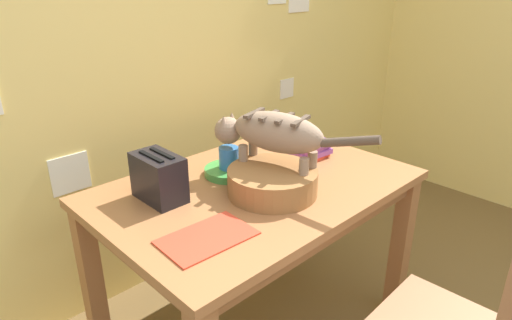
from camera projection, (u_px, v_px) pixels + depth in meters
wall_rear at (131, 37)px, 1.99m from camera, size 4.93×0.11×2.50m
dining_table at (256, 205)px, 1.78m from camera, size 1.21×0.82×0.75m
cat at (272, 135)px, 1.66m from camera, size 0.23×0.63×0.30m
saucer_bowl at (229, 171)px, 1.82m from camera, size 0.20×0.20×0.03m
coffee_mug at (229, 157)px, 1.80m from camera, size 0.12×0.08×0.09m
magazine at (207, 237)px, 1.39m from camera, size 0.30×0.20×0.01m
book_stack at (310, 150)px, 1.98m from camera, size 0.19×0.13×0.07m
wicker_basket at (272, 181)px, 1.65m from camera, size 0.34×0.34×0.10m
toaster at (159, 177)px, 1.60m from camera, size 0.12×0.20×0.18m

